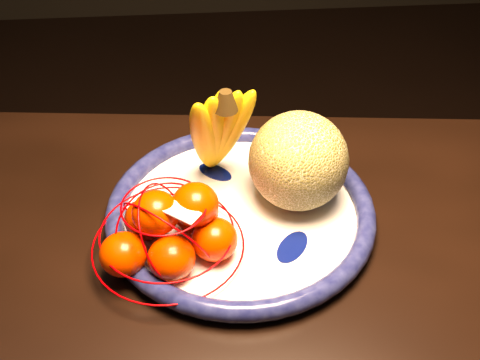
{
  "coord_description": "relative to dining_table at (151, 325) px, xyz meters",
  "views": [
    {
      "loc": [
        0.14,
        -0.59,
        1.33
      ],
      "look_at": [
        0.19,
        0.07,
        0.76
      ],
      "focal_mm": 45.0,
      "sensor_mm": 36.0,
      "label": 1
    }
  ],
  "objects": [
    {
      "name": "dining_table",
      "position": [
        0.0,
        0.0,
        0.0
      ],
      "size": [
        1.47,
        0.98,
        0.69
      ],
      "rotation": [
        0.0,
        0.0,
        -0.11
      ],
      "color": "black",
      "rests_on": "ground"
    },
    {
      "name": "cantaloupe",
      "position": [
        0.22,
        0.15,
        0.16
      ],
      "size": [
        0.15,
        0.15,
        0.15
      ],
      "primitive_type": "sphere",
      "color": "olive",
      "rests_on": "fruit_bowl"
    },
    {
      "name": "price_tag",
      "position": [
        0.04,
        0.05,
        0.18
      ],
      "size": [
        0.08,
        0.06,
        0.01
      ],
      "primitive_type": "cube",
      "rotation": [
        -0.14,
        0.1,
        -0.57
      ],
      "color": "white",
      "rests_on": "mandarin_bag"
    },
    {
      "name": "mandarin_bag",
      "position": [
        0.04,
        0.06,
        0.13
      ],
      "size": [
        0.21,
        0.21,
        0.13
      ],
      "rotation": [
        0.0,
        0.0,
        0.0
      ],
      "color": "#FE2A00",
      "rests_on": "fruit_bowl"
    },
    {
      "name": "banana_bunch",
      "position": [
        0.11,
        0.21,
        0.19
      ],
      "size": [
        0.13,
        0.13,
        0.2
      ],
      "rotation": [
        0.0,
        0.0,
        0.33
      ],
      "color": "yellow",
      "rests_on": "fruit_bowl"
    },
    {
      "name": "fruit_bowl",
      "position": [
        0.14,
        0.13,
        0.09
      ],
      "size": [
        0.4,
        0.4,
        0.03
      ],
      "rotation": [
        0.0,
        0.0,
        0.35
      ],
      "color": "white",
      "rests_on": "dining_table"
    }
  ]
}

